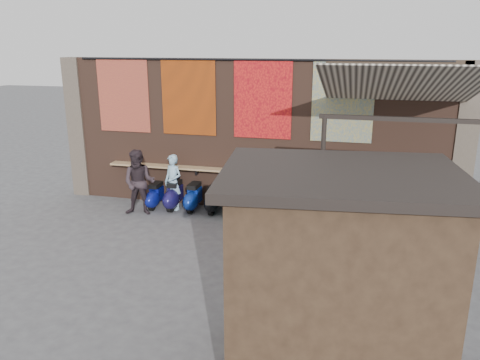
% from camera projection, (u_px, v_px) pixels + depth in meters
% --- Properties ---
extents(ground, '(70.00, 70.00, 0.00)m').
position_uv_depth(ground, '(225.00, 246.00, 10.51)').
color(ground, '#474749').
rests_on(ground, ground).
extents(brick_wall, '(10.00, 0.40, 4.00)m').
position_uv_depth(brick_wall, '(253.00, 136.00, 12.46)').
color(brick_wall, brown).
rests_on(brick_wall, ground).
extents(pier_left, '(0.50, 0.50, 4.00)m').
position_uv_depth(pier_left, '(80.00, 128.00, 13.69)').
color(pier_left, '#4C4238').
rests_on(pier_left, ground).
extents(pier_right, '(0.50, 0.50, 4.00)m').
position_uv_depth(pier_right, '(464.00, 146.00, 11.22)').
color(pier_right, '#4C4238').
rests_on(pier_right, ground).
extents(eating_counter, '(8.00, 0.32, 0.05)m').
position_uv_depth(eating_counter, '(249.00, 172.00, 12.36)').
color(eating_counter, '#9E7A51').
rests_on(eating_counter, brick_wall).
extents(shelf_box, '(0.55, 0.28, 0.25)m').
position_uv_depth(shelf_box, '(318.00, 171.00, 11.87)').
color(shelf_box, white).
rests_on(shelf_box, eating_counter).
extents(tapestry_redgold, '(1.50, 0.02, 2.00)m').
position_uv_depth(tapestry_redgold, '(123.00, 95.00, 12.82)').
color(tapestry_redgold, maroon).
rests_on(tapestry_redgold, brick_wall).
extents(tapestry_sun, '(1.50, 0.02, 2.00)m').
position_uv_depth(tapestry_sun, '(189.00, 97.00, 12.37)').
color(tapestry_sun, '#F1560E').
rests_on(tapestry_sun, brick_wall).
extents(tapestry_orange, '(1.50, 0.02, 2.00)m').
position_uv_depth(tapestry_orange, '(263.00, 99.00, 11.90)').
color(tapestry_orange, red).
rests_on(tapestry_orange, brick_wall).
extents(tapestry_multi, '(1.50, 0.02, 2.00)m').
position_uv_depth(tapestry_multi, '(343.00, 102.00, 11.43)').
color(tapestry_multi, '#2A5A9D').
rests_on(tapestry_multi, brick_wall).
extents(hang_rail, '(9.50, 0.06, 0.06)m').
position_uv_depth(hang_rail, '(251.00, 60.00, 11.69)').
color(hang_rail, black).
rests_on(hang_rail, brick_wall).
extents(scooter_stool_0, '(0.33, 0.73, 0.70)m').
position_uv_depth(scooter_stool_0, '(155.00, 196.00, 12.83)').
color(scooter_stool_0, navy).
rests_on(scooter_stool_0, ground).
extents(scooter_stool_1, '(0.36, 0.81, 0.77)m').
position_uv_depth(scooter_stool_1, '(174.00, 196.00, 12.73)').
color(scooter_stool_1, '#19144D').
rests_on(scooter_stool_1, ground).
extents(scooter_stool_2, '(0.35, 0.78, 0.74)m').
position_uv_depth(scooter_stool_2, '(193.00, 197.00, 12.63)').
color(scooter_stool_2, navy).
rests_on(scooter_stool_2, ground).
extents(scooter_stool_3, '(0.35, 0.78, 0.74)m').
position_uv_depth(scooter_stool_3, '(214.00, 199.00, 12.50)').
color(scooter_stool_3, black).
rests_on(scooter_stool_3, ground).
extents(scooter_stool_4, '(0.39, 0.87, 0.83)m').
position_uv_depth(scooter_stool_4, '(234.00, 199.00, 12.35)').
color(scooter_stool_4, '#1C7066').
rests_on(scooter_stool_4, ground).
extents(scooter_stool_5, '(0.32, 0.72, 0.69)m').
position_uv_depth(scooter_stool_5, '(254.00, 203.00, 12.27)').
color(scooter_stool_5, '#181750').
rests_on(scooter_stool_5, ground).
extents(scooter_stool_6, '(0.39, 0.86, 0.82)m').
position_uv_depth(scooter_stool_6, '(275.00, 203.00, 12.07)').
color(scooter_stool_6, '#0E470F').
rests_on(scooter_stool_6, ground).
extents(scooter_stool_7, '(0.34, 0.75, 0.71)m').
position_uv_depth(scooter_stool_7, '(299.00, 206.00, 11.98)').
color(scooter_stool_7, maroon).
rests_on(scooter_stool_7, ground).
extents(scooter_stool_8, '(0.35, 0.78, 0.74)m').
position_uv_depth(scooter_stool_8, '(320.00, 208.00, 11.84)').
color(scooter_stool_8, '#0B4E19').
rests_on(scooter_stool_8, ground).
extents(scooter_stool_9, '(0.32, 0.70, 0.67)m').
position_uv_depth(scooter_stool_9, '(341.00, 211.00, 11.70)').
color(scooter_stool_9, '#993C0D').
rests_on(scooter_stool_9, ground).
extents(scooter_stool_10, '(0.35, 0.77, 0.73)m').
position_uv_depth(scooter_stool_10, '(365.00, 212.00, 11.52)').
color(scooter_stool_10, maroon).
rests_on(scooter_stool_10, ground).
extents(diner_left, '(0.65, 0.55, 1.52)m').
position_uv_depth(diner_left, '(173.00, 182.00, 12.64)').
color(diner_left, '#93BDD6').
rests_on(diner_left, ground).
extents(diner_right, '(0.96, 0.81, 1.75)m').
position_uv_depth(diner_right, '(139.00, 183.00, 12.21)').
color(diner_right, '#30252A').
rests_on(diner_right, ground).
extents(shopper_navy, '(1.14, 0.75, 1.80)m').
position_uv_depth(shopper_navy, '(403.00, 233.00, 8.87)').
color(shopper_navy, black).
rests_on(shopper_navy, ground).
extents(shopper_grey, '(1.30, 0.87, 1.87)m').
position_uv_depth(shopper_grey, '(440.00, 217.00, 9.64)').
color(shopper_grey, '#525457').
rests_on(shopper_grey, ground).
extents(shopper_tan, '(1.02, 0.80, 1.84)m').
position_uv_depth(shopper_tan, '(377.00, 201.00, 10.63)').
color(shopper_tan, '#7F6651').
rests_on(shopper_tan, ground).
extents(market_stall, '(2.78, 2.21, 2.79)m').
position_uv_depth(market_stall, '(335.00, 284.00, 6.00)').
color(market_stall, black).
rests_on(market_stall, ground).
extents(stall_roof, '(3.12, 2.53, 0.12)m').
position_uv_depth(stall_roof, '(342.00, 175.00, 5.59)').
color(stall_roof, black).
rests_on(stall_roof, market_stall).
extents(stall_sign, '(1.20, 0.18, 0.50)m').
position_uv_depth(stall_sign, '(334.00, 212.00, 6.77)').
color(stall_sign, gold).
rests_on(stall_sign, market_stall).
extents(stall_shelf, '(2.13, 0.34, 0.06)m').
position_uv_depth(stall_shelf, '(330.00, 274.00, 7.05)').
color(stall_shelf, '#473321').
rests_on(stall_shelf, market_stall).
extents(awning_canvas, '(3.20, 3.28, 0.97)m').
position_uv_depth(awning_canvas, '(401.00, 85.00, 9.52)').
color(awning_canvas, beige).
rests_on(awning_canvas, brick_wall).
extents(awning_ledger, '(3.30, 0.08, 0.12)m').
position_uv_depth(awning_ledger, '(398.00, 62.00, 10.89)').
color(awning_ledger, '#33261C').
rests_on(awning_ledger, brick_wall).
extents(awning_header, '(3.00, 0.08, 0.08)m').
position_uv_depth(awning_header, '(405.00, 119.00, 8.25)').
color(awning_header, black).
rests_on(awning_header, awning_post_left).
extents(awning_post_left, '(0.09, 0.09, 3.10)m').
position_uv_depth(awning_post_left, '(321.00, 195.00, 9.02)').
color(awning_post_left, black).
rests_on(awning_post_left, ground).
extents(awning_post_right, '(0.09, 0.09, 3.10)m').
position_uv_depth(awning_post_right, '(479.00, 207.00, 8.35)').
color(awning_post_right, black).
rests_on(awning_post_right, ground).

